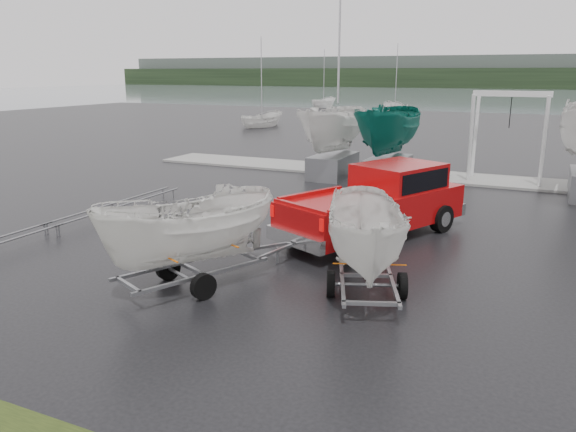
{
  "coord_description": "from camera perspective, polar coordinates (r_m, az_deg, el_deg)",
  "views": [
    {
      "loc": [
        4.72,
        -14.13,
        4.95
      ],
      "look_at": [
        -1.39,
        -0.94,
        1.2
      ],
      "focal_mm": 35.0,
      "sensor_mm": 36.0,
      "label": 1
    }
  ],
  "objects": [
    {
      "name": "ground_plane",
      "position": [
        15.7,
        6.07,
        -4.0
      ],
      "size": [
        120.0,
        120.0,
        0.0
      ],
      "primitive_type": "plane",
      "color": "black",
      "rests_on": "ground"
    },
    {
      "name": "lake",
      "position": [
        114.34,
        22.89,
        10.87
      ],
      "size": [
        300.0,
        300.0,
        0.0
      ],
      "primitive_type": "plane",
      "color": "slate",
      "rests_on": "ground"
    },
    {
      "name": "dock",
      "position": [
        27.97,
        14.78,
        3.89
      ],
      "size": [
        30.0,
        3.0,
        0.12
      ],
      "primitive_type": "cube",
      "color": "#969791",
      "rests_on": "ground"
    },
    {
      "name": "treeline",
      "position": [
        184.2,
        24.0,
        12.65
      ],
      "size": [
        300.0,
        8.0,
        6.0
      ],
      "primitive_type": "cube",
      "color": "black",
      "rests_on": "ground"
    },
    {
      "name": "far_hill",
      "position": [
        192.19,
        24.13,
        13.27
      ],
      "size": [
        300.0,
        6.0,
        10.0
      ],
      "primitive_type": "cube",
      "color": "#4C5651",
      "rests_on": "ground"
    },
    {
      "name": "pickup_truck",
      "position": [
        17.53,
        9.48,
        1.66
      ],
      "size": [
        4.7,
        6.81,
        2.16
      ],
      "rotation": [
        0.0,
        0.0,
        -0.43
      ],
      "color": "#A0080A",
      "rests_on": "ground"
    },
    {
      "name": "trailer_hitched",
      "position": [
        12.84,
        -10.17,
        4.67
      ],
      "size": [
        2.57,
        3.76,
        5.21
      ],
      "rotation": [
        0.0,
        0.0,
        -0.43
      ],
      "color": "gray",
      "rests_on": "ground"
    },
    {
      "name": "trailer_parked",
      "position": [
        12.35,
        8.31,
        4.19
      ],
      "size": [
        2.39,
        3.78,
        5.13
      ],
      "rotation": [
        0.0,
        0.0,
        0.37
      ],
      "color": "gray",
      "rests_on": "ground"
    },
    {
      "name": "boat_hoist",
      "position": [
        27.28,
        21.56,
        8.67
      ],
      "size": [
        3.3,
        2.18,
        4.12
      ],
      "color": "silver",
      "rests_on": "ground"
    },
    {
      "name": "keelboat_0",
      "position": [
        26.81,
        4.74,
        11.71
      ],
      "size": [
        2.33,
        3.2,
        10.49
      ],
      "color": "gray",
      "rests_on": "ground"
    },
    {
      "name": "keelboat_1",
      "position": [
        26.21,
        10.42,
        11.68
      ],
      "size": [
        2.39,
        3.2,
        7.44
      ],
      "color": "gray",
      "rests_on": "ground"
    },
    {
      "name": "mast_rack_0",
      "position": [
        20.94,
        -16.91,
        1.13
      ],
      "size": [
        0.56,
        6.5,
        0.06
      ],
      "rotation": [
        0.0,
        0.0,
        1.57
      ],
      "color": "gray",
      "rests_on": "ground"
    },
    {
      "name": "moored_boat_0",
      "position": [
        52.73,
        -2.65,
        9.07
      ],
      "size": [
        2.43,
        2.47,
        10.78
      ],
      "rotation": [
        0.0,
        0.0,
        2.97
      ],
      "color": "silver",
      "rests_on": "ground"
    },
    {
      "name": "moored_boat_1",
      "position": [
        66.54,
        10.77,
        9.96
      ],
      "size": [
        3.24,
        3.27,
        11.22
      ],
      "rotation": [
        0.0,
        0.0,
        3.58
      ],
      "color": "silver",
      "rests_on": "ground"
    },
    {
      "name": "moored_boat_4",
      "position": [
        81.84,
        3.63,
        10.98
      ],
      "size": [
        2.36,
        2.41,
        10.85
      ],
      "rotation": [
        0.0,
        0.0,
        3.04
      ],
      "color": "silver",
      "rests_on": "ground"
    }
  ]
}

